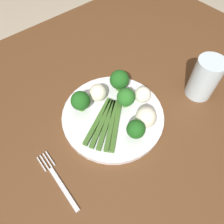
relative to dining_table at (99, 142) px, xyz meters
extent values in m
cube|color=#B7A88E|center=(0.00, 0.00, -0.67)|extent=(6.00, 6.00, 0.02)
cube|color=brown|center=(0.00, 0.00, 0.07)|extent=(1.49, 1.05, 0.04)
cylinder|color=brown|center=(0.68, 0.47, -0.30)|extent=(0.07, 0.07, 0.70)
cylinder|color=white|center=(0.05, 0.00, 0.09)|extent=(0.28, 0.28, 0.01)
cube|color=#3D6626|center=(0.01, 0.01, 0.11)|extent=(0.14, 0.08, 0.01)
cube|color=#3D6626|center=(0.01, -0.01, 0.11)|extent=(0.14, 0.09, 0.01)
cube|color=#3D6626|center=(0.02, -0.02, 0.11)|extent=(0.13, 0.10, 0.01)
cube|color=#3D6626|center=(0.03, -0.03, 0.11)|extent=(0.12, 0.11, 0.01)
cube|color=#3D6626|center=(0.03, -0.04, 0.11)|extent=(0.12, 0.11, 0.01)
cylinder|color=#4C7F2B|center=(0.00, 0.07, 0.11)|extent=(0.02, 0.02, 0.02)
sphere|color=#1E5B1C|center=(0.00, 0.07, 0.14)|extent=(0.05, 0.05, 0.05)
cylinder|color=#4C7F2B|center=(0.05, -0.09, 0.11)|extent=(0.02, 0.02, 0.02)
sphere|color=#1E5B1C|center=(0.05, -0.09, 0.14)|extent=(0.05, 0.05, 0.05)
cylinder|color=#568E33|center=(0.10, 0.00, 0.11)|extent=(0.02, 0.02, 0.02)
sphere|color=#286B23|center=(0.10, 0.00, 0.14)|extent=(0.05, 0.05, 0.05)
cylinder|color=#4C7F2B|center=(0.13, 0.06, 0.11)|extent=(0.02, 0.02, 0.02)
sphere|color=#1E5B1C|center=(0.13, 0.06, 0.14)|extent=(0.06, 0.06, 0.06)
sphere|color=silver|center=(0.06, 0.07, 0.13)|extent=(0.05, 0.05, 0.05)
sphere|color=silver|center=(0.10, -0.08, 0.13)|extent=(0.06, 0.06, 0.06)
sphere|color=white|center=(0.15, -0.02, 0.13)|extent=(0.05, 0.05, 0.05)
cube|color=silver|center=(-0.16, -0.08, 0.09)|extent=(0.01, 0.12, 0.00)
cube|color=silver|center=(-0.14, 0.01, 0.09)|extent=(0.00, 0.05, 0.00)
cube|color=silver|center=(-0.15, 0.01, 0.09)|extent=(0.00, 0.05, 0.00)
cube|color=silver|center=(-0.16, 0.01, 0.09)|extent=(0.00, 0.05, 0.00)
cube|color=silver|center=(-0.17, 0.01, 0.09)|extent=(0.00, 0.05, 0.00)
cylinder|color=silver|center=(0.31, -0.10, 0.15)|extent=(0.08, 0.08, 0.12)
camera|label=1|loc=(-0.15, -0.24, 0.58)|focal=33.64mm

